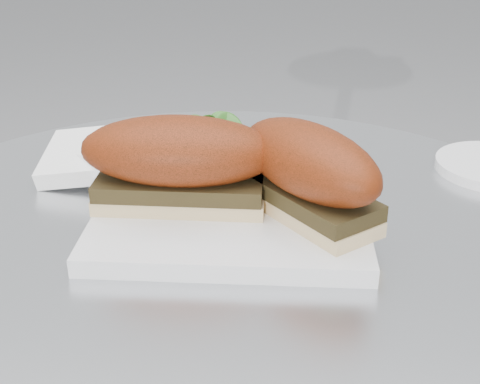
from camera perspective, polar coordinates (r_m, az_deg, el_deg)
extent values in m
cylinder|color=silver|center=(0.57, -1.92, -5.42)|extent=(0.70, 0.70, 0.02)
cube|color=white|center=(0.61, -0.64, -1.13)|extent=(0.24, 0.24, 0.02)
cube|color=#D1AC83|center=(0.59, -5.07, -0.49)|extent=(0.15, 0.07, 0.01)
cube|color=black|center=(0.59, -5.12, 0.70)|extent=(0.15, 0.07, 0.01)
ellipsoid|color=maroon|center=(0.57, -5.24, 3.51)|extent=(0.17, 0.08, 0.06)
cube|color=#D1AC83|center=(0.57, 5.70, -1.39)|extent=(0.12, 0.14, 0.01)
cube|color=black|center=(0.57, 5.76, -0.17)|extent=(0.12, 0.14, 0.01)
ellipsoid|color=maroon|center=(0.55, 5.90, 2.71)|extent=(0.15, 0.17, 0.06)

